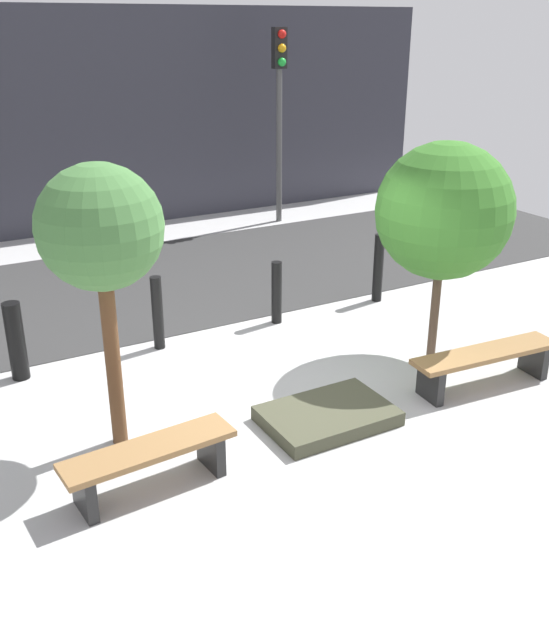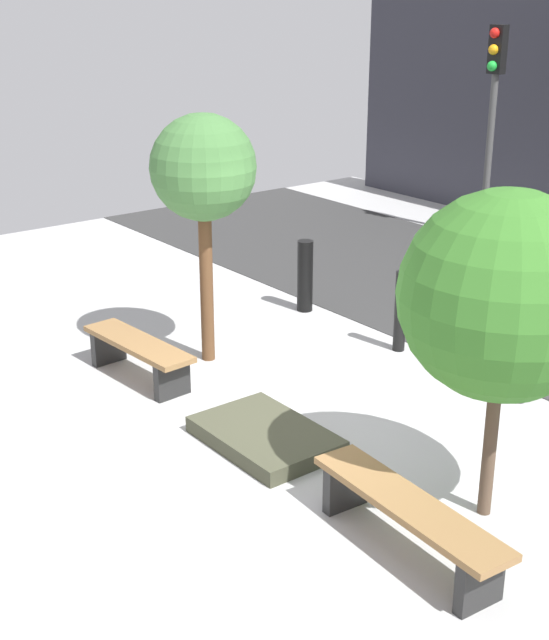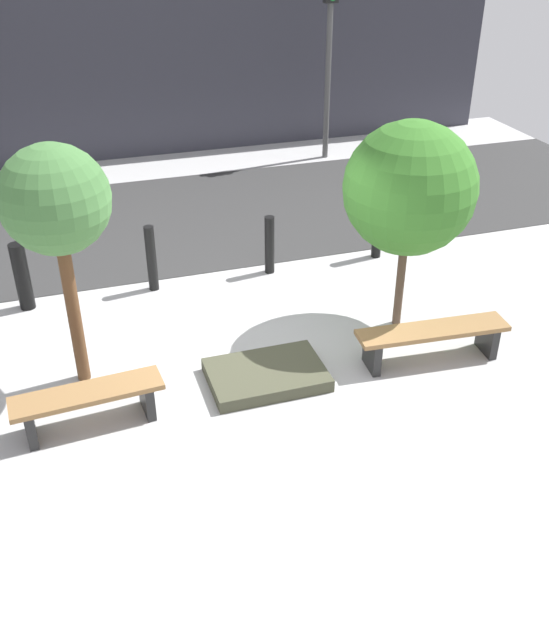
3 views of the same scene
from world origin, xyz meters
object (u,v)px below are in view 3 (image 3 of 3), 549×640
Objects in this scene: tree_behind_left_bench at (55,203)px; bench_left at (88,401)px; traffic_light_mid_west at (330,27)px; bollard_left at (151,258)px; planter_bed at (266,375)px; bollard_right at (378,226)px; bench_right at (432,337)px; tree_behind_right_bench at (410,189)px; bollard_far_left at (22,277)px; bollard_center at (270,245)px.

bench_left is at bearing -90.00° from tree_behind_left_bench.
traffic_light_mid_west is (5.81, 7.83, 2.37)m from bench_left.
tree_behind_left_bench is at bearing -120.85° from bollard_left.
tree_behind_left_bench is (-2.08, 0.73, 2.17)m from planter_bed.
tree_behind_left_bench is 5.43m from bollard_right.
bollard_left is (-0.89, 2.71, 0.42)m from planter_bed.
bench_right reaches higher than bench_left.
bollard_right is (2.68, 2.71, 0.45)m from planter_bed.
tree_behind_left_bench is 1.04× the size of tree_behind_right_bench.
planter_bed is 1.39× the size of bollard_left.
bench_right is at bearing -31.42° from bollard_far_left.
bollard_right is at bearing 0.00° from bollard_center.
traffic_light_mid_west is (3.74, 7.63, 2.62)m from planter_bed.
bollard_far_left is at bearing 180.00° from bollard_center.
traffic_light_mid_west is (1.66, 6.90, 0.78)m from tree_behind_right_bench.
traffic_light_mid_west reaches higher than tree_behind_right_bench.
bench_right is 0.67× the size of tree_behind_left_bench.
planter_bed is at bearing -71.72° from bollard_left.
traffic_light_mid_west is (4.63, 4.92, 2.20)m from bollard_left.
bench_left is at bearing -78.20° from bollard_far_left.
bench_right is at bearing -12.62° from tree_behind_left_bench.
tree_behind_right_bench is at bearing -107.07° from bollard_right.
bollard_right is (0.61, 2.91, 0.19)m from bench_right.
bollard_center is at bearing 0.00° from bollard_far_left.
bench_right reaches higher than planter_bed.
bollard_right is (4.76, 1.98, -1.72)m from tree_behind_left_bench.
bench_right is 4.16m from bollard_left.
tree_behind_right_bench is (4.15, -0.00, -0.33)m from tree_behind_left_bench.
bollard_right reaches higher than bollard_center.
tree_behind_right_bench is 2.49m from bollard_right.
bollard_center reaches higher than bench_left.
bollard_center is 1.79m from bollard_right.
traffic_light_mid_west is at bearing 82.30° from bench_right.
bollard_left reaches higher than bench_left.
tree_behind_right_bench is (4.15, 0.93, 1.60)m from bench_left.
bollard_right reaches higher than bench_right.
bench_right is 0.70× the size of tree_behind_right_bench.
bollard_center is at bearing 116.39° from bench_right.
tree_behind_right_bench reaches higher than bollard_right.
traffic_light_mid_west is at bearing 76.47° from tree_behind_right_bench.
bollard_far_left is (-4.76, 2.91, 0.15)m from bench_right.
traffic_light_mid_west is at bearing 60.00° from bollard_center.
bench_left is 1.69× the size of bollard_far_left.
traffic_light_mid_west reaches higher than bollard_center.
bench_right is 2.10m from planter_bed.
bench_left is at bearing -167.38° from tree_behind_right_bench.
bollard_far_left reaches higher than bollard_center.
bollard_far_left is at bearing -142.51° from traffic_light_mid_west.
bench_left is 4.54m from tree_behind_right_bench.
tree_behind_left_bench is 2.71× the size of bollard_right.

